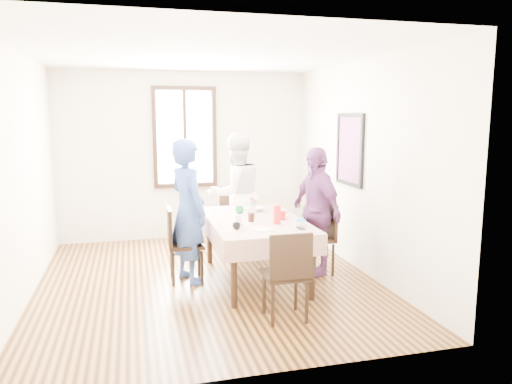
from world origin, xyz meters
TOP-DOWN VIEW (x-y plane):
  - ground at (0.00, 0.00)m, footprint 4.50×4.50m
  - back_wall at (0.00, 2.25)m, footprint 4.00×0.00m
  - right_wall at (2.00, 0.00)m, footprint 0.00×4.50m
  - window_frame at (0.00, 2.23)m, footprint 1.02×0.06m
  - window_pane at (0.00, 2.24)m, footprint 0.90×0.02m
  - art_poster at (1.98, 0.30)m, footprint 0.04×0.76m
  - dining_table at (0.57, -0.08)m, footprint 0.99×1.74m
  - tablecloth at (0.57, -0.08)m, footprint 1.11×1.86m
  - chair_left at (-0.25, 0.08)m, footprint 0.43×0.43m
  - chair_right at (1.39, -0.03)m, footprint 0.45×0.45m
  - chair_far at (0.57, 1.11)m, footprint 0.47×0.47m
  - chair_near at (0.57, -1.28)m, footprint 0.43×0.43m
  - person_left at (-0.23, 0.08)m, footprint 0.62×0.74m
  - person_far at (0.57, 1.09)m, footprint 1.02×0.90m
  - person_right at (1.37, -0.03)m, footprint 0.59×1.01m
  - mug_black at (0.24, -0.55)m, footprint 0.10×0.10m
  - mug_flag at (0.88, -0.21)m, footprint 0.15×0.15m
  - mug_green at (0.47, 0.29)m, footprint 0.14×0.14m
  - serving_bowl at (0.70, 0.38)m, footprint 0.23×0.23m
  - juice_carton at (0.75, -0.40)m, footprint 0.07×0.07m
  - butter_tub at (0.97, -0.59)m, footprint 0.13×0.13m
  - jam_jar at (0.49, -0.22)m, footprint 0.07×0.07m
  - drinking_glass at (0.32, -0.32)m, footprint 0.08×0.08m
  - smartphone at (0.94, -0.70)m, footprint 0.07×0.14m
  - flower_vase at (0.57, -0.00)m, footprint 0.08×0.08m
  - plate_right at (0.93, 0.02)m, footprint 0.20×0.20m
  - plate_far at (0.56, 0.58)m, footprint 0.20×0.20m
  - plate_near at (0.52, -0.67)m, footprint 0.20×0.20m
  - butter_lid at (0.97, -0.59)m, footprint 0.12×0.12m
  - flower_bunch at (0.57, -0.00)m, footprint 0.09×0.09m

SIDE VIEW (x-z plane):
  - ground at x=0.00m, z-range 0.00..0.00m
  - dining_table at x=0.57m, z-range 0.00..0.75m
  - chair_left at x=-0.25m, z-range 0.00..0.91m
  - chair_right at x=1.39m, z-range 0.00..0.91m
  - chair_far at x=0.57m, z-range 0.00..0.91m
  - chair_near at x=0.57m, z-range 0.00..0.91m
  - tablecloth at x=0.57m, z-range 0.75..0.76m
  - smartphone at x=0.94m, z-range 0.76..0.77m
  - plate_right at x=0.93m, z-range 0.76..0.77m
  - plate_far at x=0.56m, z-range 0.76..0.77m
  - plate_near at x=0.52m, z-range 0.76..0.77m
  - serving_bowl at x=0.70m, z-range 0.76..0.82m
  - butter_tub at x=0.97m, z-range 0.76..0.83m
  - mug_black at x=0.24m, z-range 0.76..0.83m
  - mug_green at x=0.47m, z-range 0.76..0.85m
  - person_right at x=1.37m, z-range 0.00..1.62m
  - mug_flag at x=0.88m, z-range 0.76..0.86m
  - jam_jar at x=0.49m, z-range 0.76..0.87m
  - drinking_glass at x=0.32m, z-range 0.76..0.87m
  - butter_lid at x=0.97m, z-range 0.83..0.84m
  - flower_vase at x=0.57m, z-range 0.76..0.92m
  - person_left at x=-0.23m, z-range 0.00..1.74m
  - juice_carton at x=0.75m, z-range 0.76..0.98m
  - person_far at x=0.57m, z-range 0.00..1.76m
  - flower_bunch at x=0.57m, z-range 0.92..1.02m
  - back_wall at x=0.00m, z-range -0.65..3.35m
  - right_wall at x=2.00m, z-range -0.90..3.60m
  - art_poster at x=1.98m, z-range 1.07..2.03m
  - window_frame at x=0.00m, z-range 0.84..2.46m
  - window_pane at x=0.00m, z-range 0.90..2.40m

